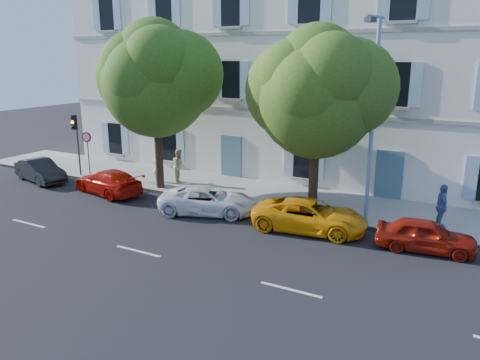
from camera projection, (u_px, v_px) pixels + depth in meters
The scene contains 17 objects.
ground at pixel (199, 219), 20.38m from camera, with size 90.00×90.00×0.00m, color black.
sidewalk at pixel (247, 192), 24.12m from camera, with size 36.00×4.50×0.15m, color #A09E96.
kerb at pixel (226, 203), 22.28m from camera, with size 36.00×0.16×0.16m, color #9E998E.
building at pixel (293, 71), 27.46m from camera, with size 28.00×7.00×12.00m, color white.
car_dark_sedan at pixel (40, 171), 26.23m from camera, with size 1.34×3.83×1.26m, color black.
car_red_coupe at pixel (108, 182), 23.93m from camera, with size 1.75×4.31×1.25m, color #B21005.
car_white_coupe at pixel (208, 200), 20.94m from camera, with size 2.00×4.33×1.20m, color white.
car_yellow_supercar at pixel (310, 216), 18.86m from camera, with size 2.12×4.59×1.28m, color #FFA60A.
car_red_hatchback at pixel (426, 235), 16.90m from camera, with size 1.40×3.48×1.19m, color maroon.
tree_left at pixel (156, 84), 23.36m from camera, with size 5.35×5.35×8.29m.
tree_right at pixel (317, 99), 19.49m from camera, with size 5.04×5.04×7.76m.
traffic_light at pixel (76, 132), 26.55m from camera, with size 0.28×0.40×3.50m.
road_sign at pixel (87, 144), 26.60m from camera, with size 0.59×0.15×2.55m.
street_lamp at pixel (372, 111), 18.43m from camera, with size 0.42×1.75×8.17m.
pedestrian_a at pixel (157, 167), 25.67m from camera, with size 0.57×0.38×1.57m, color white.
pedestrian_b at pixel (179, 165), 25.57m from camera, with size 0.89×0.69×1.82m, color #CBBC81.
pedestrian_c at pixel (442, 207), 18.64m from camera, with size 1.06×0.44×1.81m, color #55699C.
Camera 1 is at (10.84, -16.00, 6.89)m, focal length 35.00 mm.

